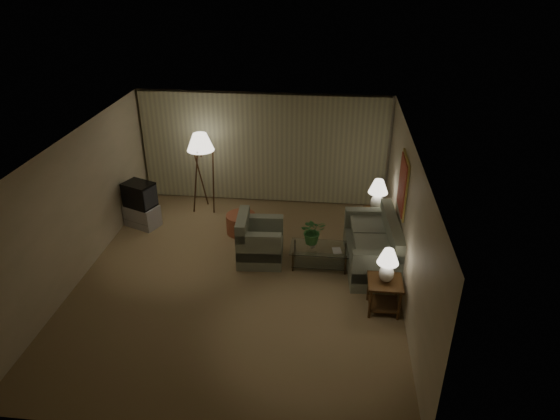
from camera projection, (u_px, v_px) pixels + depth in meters
The scene contains 16 objects.
ground at pixel (239, 278), 9.54m from camera, with size 7.00×7.00×0.00m, color olive.
room_shell at pixel (251, 164), 10.06m from camera, with size 6.04×7.02×2.72m.
sofa at pixel (371, 248), 9.73m from camera, with size 1.98×1.18×0.82m.
armchair at pixel (260, 242), 9.96m from camera, with size 1.04×0.99×0.78m.
side_table_near at pixel (384, 290), 8.52m from camera, with size 0.58×0.58×0.60m.
side_table_far at pixel (375, 218), 10.82m from camera, with size 0.55×0.46×0.60m.
table_lamp_near at pixel (388, 263), 8.27m from camera, with size 0.36×0.36×0.63m.
table_lamp_far at pixel (378, 193), 10.53m from camera, with size 0.42×0.42×0.72m.
coffee_table at pixel (320, 254), 9.80m from camera, with size 1.16×0.63×0.41m.
tv_cabinet at pixel (142, 215), 11.26m from camera, with size 0.85×0.70×0.50m, color #A2A2A5.
crt_tv at pixel (139, 195), 11.02m from camera, with size 0.77×0.67×0.55m, color black.
floor_lamp at pixel (202, 171), 11.60m from camera, with size 0.62×0.62×1.92m.
ottoman at pixel (241, 224), 11.00m from camera, with size 0.65×0.65×0.43m, color #A04C36.
vase at pixel (312, 244), 9.72m from camera, with size 0.13×0.13×0.14m, color white.
flowers at pixel (313, 229), 9.56m from camera, with size 0.48×0.41×0.53m, color #357936.
book at pixel (333, 251), 9.62m from camera, with size 0.16×0.22×0.02m, color olive.
Camera 1 is at (1.63, -7.72, 5.58)m, focal length 32.00 mm.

